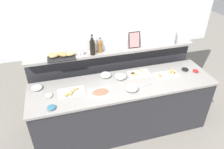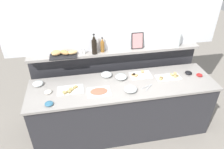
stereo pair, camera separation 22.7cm
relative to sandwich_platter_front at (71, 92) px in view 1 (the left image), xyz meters
The scene contains 24 objects.
ground_plane 1.34m from the sandwich_platter_front, 38.87° to the left, with size 12.00×12.00×0.00m, color gray.
buffet_counter 0.89m from the sandwich_platter_front, ahead, with size 2.72×0.75×0.92m.
back_ledge_unit 0.98m from the sandwich_platter_front, 36.43° to the left, with size 2.73×0.22×1.22m.
upper_wall_panel 1.37m from the sandwich_platter_front, 37.61° to the left, with size 3.33×0.08×1.38m, color white.
sandwich_platter_front is the anchor object (origin of this frame).
sandwich_platter_side 1.07m from the sandwich_platter_front, 10.35° to the left, with size 0.33×0.22×0.04m.
sandwich_platter_rear 1.48m from the sandwich_platter_front, ahead, with size 0.37×0.17×0.04m.
cold_cuts_platter 0.40m from the sandwich_platter_front, 15.92° to the right, with size 0.32×0.23×0.02m.
glass_bowl_large 0.61m from the sandwich_platter_front, 25.50° to the left, with size 0.16×0.16×0.07m.
glass_bowl_medium 0.50m from the sandwich_platter_front, 154.79° to the left, with size 0.15×0.15×0.06m.
glass_bowl_small 0.77m from the sandwich_platter_front, 11.91° to the left, with size 0.17×0.17×0.07m.
glass_bowl_extra 0.83m from the sandwich_platter_front, 11.46° to the right, with size 0.18×0.18×0.07m.
condiment_bowl_teal 0.37m from the sandwich_platter_front, 137.15° to the right, with size 0.11×0.11×0.04m, color teal.
condiment_bowl_red 1.82m from the sandwich_platter_front, ahead, with size 0.11×0.11×0.04m, color black.
condiment_bowl_dark 0.30m from the sandwich_platter_front, behind, with size 0.10×0.10×0.04m, color silver.
condiment_bowl_cream 1.96m from the sandwich_platter_front, ahead, with size 0.09×0.09×0.03m, color red.
serving_tongs 1.09m from the sandwich_platter_front, ahead, with size 0.18×0.14×0.01m.
vinegar_bottle_amber 0.83m from the sandwich_platter_front, 43.16° to the left, with size 0.06×0.06×0.24m.
wine_bottle_dark 0.75m from the sandwich_platter_front, 48.48° to the left, with size 0.08×0.08×0.32m.
salt_shaker 0.62m from the sandwich_platter_front, 66.68° to the left, with size 0.03×0.03×0.09m.
pepper_shaker 0.64m from the sandwich_platter_front, 62.42° to the left, with size 0.03×0.03×0.09m.
bread_basket 0.60m from the sandwich_platter_front, 99.26° to the left, with size 0.42×0.28×0.08m.
framed_picture 1.28m from the sandwich_platter_front, 25.53° to the left, with size 0.19×0.06×0.26m.
water_carafe 1.86m from the sandwich_platter_front, 15.39° to the left, with size 0.09×0.09×0.23m, color silver.
Camera 1 is at (-0.84, -2.35, 2.69)m, focal length 33.67 mm.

